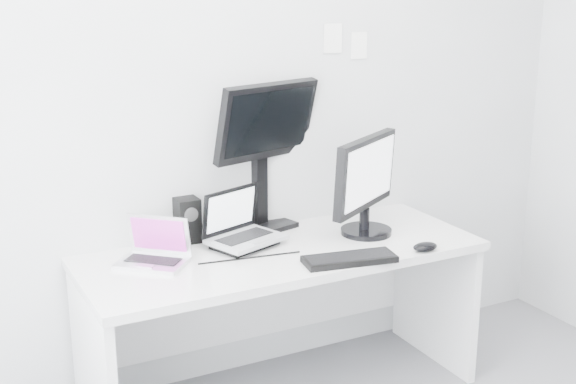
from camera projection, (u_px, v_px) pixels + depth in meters
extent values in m
plane|color=silver|center=(248.00, 101.00, 3.62)|extent=(3.60, 0.00, 3.60)
cube|color=silver|center=(282.00, 324.00, 3.59)|extent=(1.80, 0.70, 0.73)
cube|color=silver|center=(151.00, 241.00, 3.28)|extent=(0.35, 0.35, 0.21)
cube|color=black|center=(187.00, 220.00, 3.56)|extent=(0.12, 0.12, 0.21)
cube|color=#A1A3A8|center=(246.00, 219.00, 3.49)|extent=(0.38, 0.34, 0.27)
cube|color=black|center=(264.00, 155.00, 3.68)|extent=(0.57, 0.33, 0.73)
cube|color=black|center=(367.00, 184.00, 3.64)|extent=(0.58, 0.48, 0.48)
cube|color=black|center=(349.00, 259.00, 3.33)|extent=(0.42, 0.21, 0.03)
ellipsoid|color=black|center=(425.00, 247.00, 3.47)|extent=(0.12, 0.08, 0.04)
cube|color=white|center=(333.00, 38.00, 3.74)|extent=(0.10, 0.00, 0.14)
cube|color=white|center=(359.00, 45.00, 3.82)|extent=(0.09, 0.00, 0.13)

